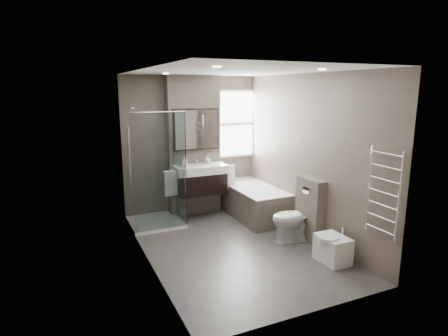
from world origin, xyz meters
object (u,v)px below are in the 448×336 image
vanity (200,179)px  bathtub (253,200)px  bidet (332,249)px  toilet (295,218)px

vanity → bathtub: 1.07m
vanity → bidet: bearing=-67.6°
vanity → toilet: (0.97, -1.61, -0.37)m
bathtub → bidet: bathtub is taller
vanity → bidet: vanity is taller
toilet → bidet: toilet is taller
vanity → toilet: size_ratio=1.27×
vanity → bathtub: vanity is taller
toilet → bathtub: bearing=-170.4°
bidet → vanity: bearing=112.4°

